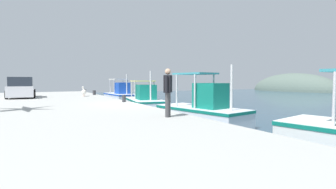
{
  "coord_description": "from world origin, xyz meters",
  "views": [
    {
      "loc": [
        13.43,
        -5.22,
        2.13
      ],
      "look_at": [
        -1.51,
        2.81,
        1.15
      ],
      "focal_mm": 26.63,
      "sensor_mm": 36.0,
      "label": 1
    }
  ],
  "objects_px": {
    "fishing_boat_nearest": "(121,94)",
    "fisherman_standing": "(168,90)",
    "parked_car": "(21,88)",
    "mooring_bollard_nearest": "(85,91)",
    "pelican": "(84,92)",
    "mooring_bollard_third": "(124,98)",
    "mooring_bollard_second": "(94,93)",
    "fishing_boat_third": "(203,111)",
    "fishing_boat_second": "(144,101)"
  },
  "relations": [
    {
      "from": "fishing_boat_nearest",
      "to": "fisherman_standing",
      "type": "bearing_deg",
      "value": -12.17
    },
    {
      "from": "parked_car",
      "to": "mooring_bollard_nearest",
      "type": "height_order",
      "value": "parked_car"
    },
    {
      "from": "pelican",
      "to": "fisherman_standing",
      "type": "bearing_deg",
      "value": 2.91
    },
    {
      "from": "fishing_boat_nearest",
      "to": "mooring_bollard_third",
      "type": "xyz_separation_m",
      "value": [
        11.2,
        -3.32,
        0.41
      ]
    },
    {
      "from": "fisherman_standing",
      "to": "mooring_bollard_second",
      "type": "distance_m",
      "value": 15.16
    },
    {
      "from": "fishing_boat_third",
      "to": "parked_car",
      "type": "xyz_separation_m",
      "value": [
        -12.32,
        -7.93,
        0.85
      ]
    },
    {
      "from": "pelican",
      "to": "fishing_boat_nearest",
      "type": "bearing_deg",
      "value": 134.71
    },
    {
      "from": "fishing_boat_third",
      "to": "mooring_bollard_second",
      "type": "xyz_separation_m",
      "value": [
        -13.42,
        -2.27,
        0.34
      ]
    },
    {
      "from": "fishing_boat_nearest",
      "to": "pelican",
      "type": "height_order",
      "value": "fishing_boat_nearest"
    },
    {
      "from": "fishing_boat_second",
      "to": "mooring_bollard_nearest",
      "type": "relative_size",
      "value": 15.33
    },
    {
      "from": "pelican",
      "to": "mooring_bollard_third",
      "type": "bearing_deg",
      "value": 10.17
    },
    {
      "from": "pelican",
      "to": "parked_car",
      "type": "height_order",
      "value": "parked_car"
    },
    {
      "from": "fishing_boat_nearest",
      "to": "mooring_bollard_nearest",
      "type": "bearing_deg",
      "value": -120.94
    },
    {
      "from": "fishing_boat_nearest",
      "to": "fishing_boat_second",
      "type": "height_order",
      "value": "fishing_boat_second"
    },
    {
      "from": "fishing_boat_second",
      "to": "fishing_boat_third",
      "type": "height_order",
      "value": "fishing_boat_third"
    },
    {
      "from": "fishing_boat_third",
      "to": "mooring_bollard_third",
      "type": "xyz_separation_m",
      "value": [
        -4.92,
        -2.27,
        0.35
      ]
    },
    {
      "from": "fisherman_standing",
      "to": "mooring_bollard_nearest",
      "type": "relative_size",
      "value": 4.88
    },
    {
      "from": "fishing_boat_second",
      "to": "fisherman_standing",
      "type": "height_order",
      "value": "fishing_boat_second"
    },
    {
      "from": "fisherman_standing",
      "to": "mooring_bollard_second",
      "type": "relative_size",
      "value": 4.28
    },
    {
      "from": "fishing_boat_third",
      "to": "parked_car",
      "type": "relative_size",
      "value": 1.2
    },
    {
      "from": "fishing_boat_third",
      "to": "pelican",
      "type": "relative_size",
      "value": 5.2
    },
    {
      "from": "fishing_boat_nearest",
      "to": "fisherman_standing",
      "type": "distance_m",
      "value": 18.27
    },
    {
      "from": "parked_car",
      "to": "mooring_bollard_second",
      "type": "height_order",
      "value": "parked_car"
    },
    {
      "from": "pelican",
      "to": "mooring_bollard_third",
      "type": "xyz_separation_m",
      "value": [
        6.72,
        1.2,
        -0.18
      ]
    },
    {
      "from": "fishing_boat_nearest",
      "to": "mooring_bollard_second",
      "type": "height_order",
      "value": "fishing_boat_nearest"
    },
    {
      "from": "fishing_boat_second",
      "to": "mooring_bollard_third",
      "type": "xyz_separation_m",
      "value": [
        2.7,
        -2.47,
        0.43
      ]
    },
    {
      "from": "pelican",
      "to": "fishing_boat_second",
      "type": "bearing_deg",
      "value": 42.47
    },
    {
      "from": "pelican",
      "to": "mooring_bollard_second",
      "type": "relative_size",
      "value": 2.33
    },
    {
      "from": "fishing_boat_third",
      "to": "mooring_bollard_third",
      "type": "relative_size",
      "value": 11.24
    },
    {
      "from": "pelican",
      "to": "mooring_bollard_second",
      "type": "xyz_separation_m",
      "value": [
        -1.79,
        1.2,
        -0.2
      ]
    },
    {
      "from": "pelican",
      "to": "mooring_bollard_third",
      "type": "relative_size",
      "value": 2.16
    },
    {
      "from": "parked_car",
      "to": "fishing_boat_nearest",
      "type": "bearing_deg",
      "value": 112.9
    },
    {
      "from": "mooring_bollard_third",
      "to": "fishing_boat_nearest",
      "type": "bearing_deg",
      "value": 163.48
    },
    {
      "from": "pelican",
      "to": "fisherman_standing",
      "type": "distance_m",
      "value": 13.38
    },
    {
      "from": "parked_car",
      "to": "mooring_bollard_third",
      "type": "xyz_separation_m",
      "value": [
        7.4,
        5.66,
        -0.49
      ]
    },
    {
      "from": "mooring_bollard_nearest",
      "to": "mooring_bollard_third",
      "type": "xyz_separation_m",
      "value": [
        13.19,
        -0.0,
        0.04
      ]
    },
    {
      "from": "parked_car",
      "to": "mooring_bollard_third",
      "type": "distance_m",
      "value": 9.33
    },
    {
      "from": "fishing_boat_second",
      "to": "pelican",
      "type": "distance_m",
      "value": 5.48
    },
    {
      "from": "fishing_boat_nearest",
      "to": "mooring_bollard_second",
      "type": "relative_size",
      "value": 12.53
    },
    {
      "from": "fisherman_standing",
      "to": "pelican",
      "type": "bearing_deg",
      "value": -177.09
    },
    {
      "from": "fisherman_standing",
      "to": "fishing_boat_nearest",
      "type": "bearing_deg",
      "value": 167.83
    },
    {
      "from": "fishing_boat_nearest",
      "to": "fisherman_standing",
      "type": "relative_size",
      "value": 2.93
    },
    {
      "from": "fishing_boat_third",
      "to": "mooring_bollard_nearest",
      "type": "bearing_deg",
      "value": -172.85
    },
    {
      "from": "fishing_boat_second",
      "to": "fisherman_standing",
      "type": "distance_m",
      "value": 9.87
    },
    {
      "from": "mooring_bollard_nearest",
      "to": "fisherman_standing",
      "type": "bearing_deg",
      "value": -1.52
    },
    {
      "from": "fisherman_standing",
      "to": "fishing_boat_second",
      "type": "bearing_deg",
      "value": 162.18
    },
    {
      "from": "fisherman_standing",
      "to": "fishing_boat_third",
      "type": "bearing_deg",
      "value": 121.48
    },
    {
      "from": "parked_car",
      "to": "mooring_bollard_nearest",
      "type": "relative_size",
      "value": 11.5
    },
    {
      "from": "mooring_bollard_third",
      "to": "fishing_boat_third",
      "type": "bearing_deg",
      "value": 24.78
    },
    {
      "from": "mooring_bollard_second",
      "to": "mooring_bollard_third",
      "type": "bearing_deg",
      "value": 0.0
    }
  ]
}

